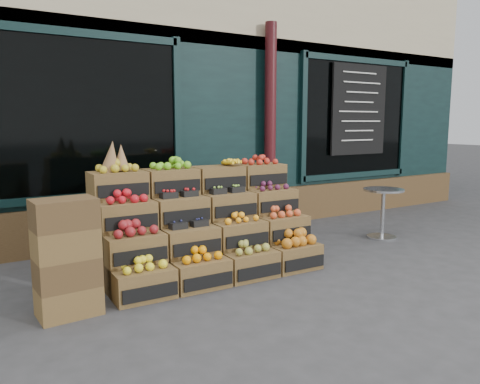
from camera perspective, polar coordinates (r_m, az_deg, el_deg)
ground at (r=5.38m, az=5.84°, el=-9.78°), size 60.00×60.00×0.00m
shop_facade at (r=9.69m, az=-13.18°, el=12.53°), size 12.00×6.24×4.80m
crate_display at (r=5.36m, az=-4.43°, el=-4.70°), size 2.42×1.22×1.49m
spare_crates at (r=4.36m, az=-20.38°, el=-7.52°), size 0.54×0.39×1.04m
bistro_table at (r=7.10m, az=17.01°, el=-1.81°), size 0.58×0.58×0.73m
shopkeeper at (r=7.22m, az=-19.13°, el=2.75°), size 0.76×0.51×2.03m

